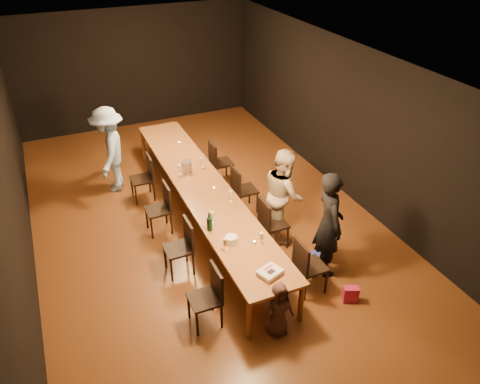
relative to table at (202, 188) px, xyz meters
name	(u,v)px	position (x,y,z in m)	size (l,w,h in m)	color
ground	(204,220)	(0.00, 0.00, -0.70)	(10.00, 10.00, 0.00)	#4D2513
room_shell	(199,117)	(0.00, 0.00, 1.38)	(6.04, 10.04, 3.02)	black
table	(202,188)	(0.00, 0.00, 0.00)	(0.90, 6.00, 0.75)	brown
chair_right_0	(311,265)	(0.85, -2.40, -0.24)	(0.42, 0.42, 0.93)	black
chair_right_1	(274,223)	(0.85, -1.20, -0.24)	(0.42, 0.42, 0.93)	black
chair_right_2	(245,189)	(0.85, 0.00, -0.24)	(0.42, 0.42, 0.93)	black
chair_right_3	(221,162)	(0.85, 1.20, -0.24)	(0.42, 0.42, 0.93)	black
chair_left_0	(204,298)	(-0.85, -2.40, -0.24)	(0.42, 0.42, 0.93)	black
chair_left_1	(178,248)	(-0.85, -1.20, -0.24)	(0.42, 0.42, 0.93)	black
chair_left_2	(158,209)	(-0.85, 0.00, -0.24)	(0.42, 0.42, 0.93)	black
chair_left_3	(142,178)	(-0.85, 1.20, -0.24)	(0.42, 0.42, 0.93)	black
woman_birthday	(329,224)	(1.32, -2.09, 0.19)	(0.65, 0.43, 1.79)	black
woman_tan	(284,194)	(1.15, -0.95, 0.14)	(0.81, 0.63, 1.68)	beige
man_blue	(110,150)	(-1.29, 1.83, 0.19)	(1.15, 0.66, 1.78)	#90B6DF
child	(279,309)	(0.00, -2.97, -0.27)	(0.42, 0.28, 0.87)	#3E2722
gift_bag_red	(351,294)	(1.28, -2.88, -0.57)	(0.22, 0.12, 0.26)	#B61B4C
gift_bag_blue	(314,262)	(1.14, -2.06, -0.54)	(0.26, 0.17, 0.33)	#283BAD
birthday_cake	(270,272)	(0.04, -2.61, 0.08)	(0.38, 0.34, 0.07)	white
plate_stack	(231,239)	(-0.16, -1.74, 0.10)	(0.19, 0.19, 0.11)	white
champagne_bottle	(209,221)	(-0.35, -1.32, 0.23)	(0.08, 0.08, 0.36)	black
ice_bucket	(187,166)	(-0.08, 0.62, 0.15)	(0.19, 0.19, 0.21)	#A5A5A9
wineglass_0	(225,245)	(-0.31, -1.87, 0.15)	(0.06, 0.06, 0.21)	beige
wineglass_1	(261,238)	(0.23, -1.95, 0.15)	(0.06, 0.06, 0.21)	beige
wineglass_2	(212,217)	(-0.24, -1.14, 0.15)	(0.06, 0.06, 0.21)	silver
wineglass_3	(231,196)	(0.28, -0.68, 0.15)	(0.06, 0.06, 0.21)	beige
wineglass_4	(180,170)	(-0.24, 0.55, 0.15)	(0.06, 0.06, 0.21)	silver
wineglass_5	(202,163)	(0.23, 0.66, 0.15)	(0.06, 0.06, 0.21)	silver
tealight_near	(255,242)	(0.15, -1.89, 0.06)	(0.05, 0.05, 0.03)	#B2B7B2
tealight_mid	(214,188)	(0.15, -0.20, 0.06)	(0.05, 0.05, 0.03)	#B2B7B2
tealight_far	(179,143)	(0.15, 1.84, 0.06)	(0.05, 0.05, 0.03)	#B2B7B2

